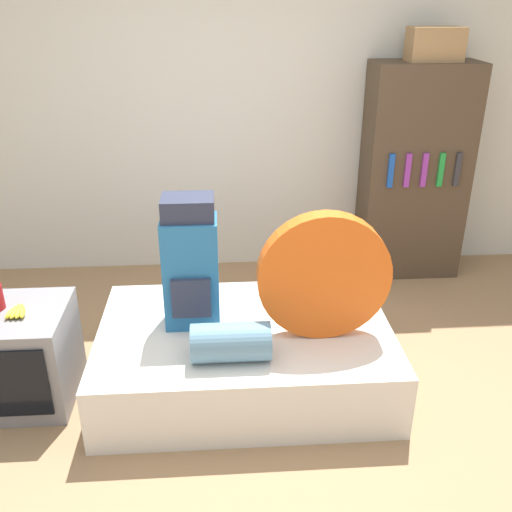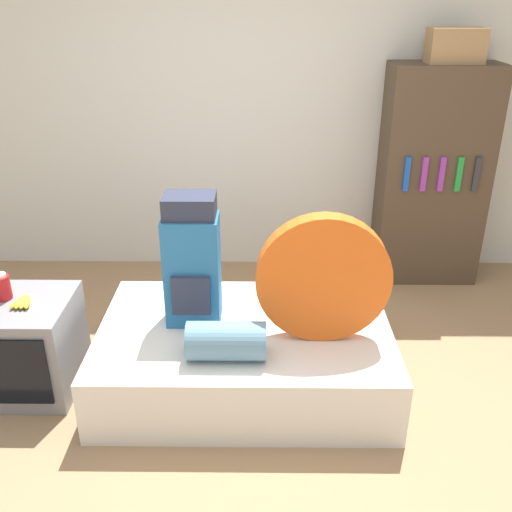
# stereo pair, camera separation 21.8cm
# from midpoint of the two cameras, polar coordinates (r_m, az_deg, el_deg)

# --- Properties ---
(ground_plane) EXTENTS (16.00, 16.00, 0.00)m
(ground_plane) POSITION_cam_midpoint_polar(r_m,az_deg,el_deg) (3.20, -1.69, -16.98)
(ground_plane) COLOR #997551
(wall_back) EXTENTS (8.00, 0.05, 2.60)m
(wall_back) POSITION_cam_midpoint_polar(r_m,az_deg,el_deg) (4.55, -3.03, 14.42)
(wall_back) COLOR silver
(wall_back) RESTS_ON ground_plane
(bed) EXTENTS (1.68, 1.11, 0.38)m
(bed) POSITION_cam_midpoint_polar(r_m,az_deg,el_deg) (3.41, -2.96, -9.87)
(bed) COLOR silver
(bed) RESTS_ON ground_plane
(backpack) EXTENTS (0.31, 0.26, 0.76)m
(backpack) POSITION_cam_midpoint_polar(r_m,az_deg,el_deg) (3.21, -8.49, -0.88)
(backpack) COLOR #23669E
(backpack) RESTS_ON bed
(tent_bag) EXTENTS (0.72, 0.11, 0.72)m
(tent_bag) POSITION_cam_midpoint_polar(r_m,az_deg,el_deg) (3.07, 4.79, -2.06)
(tent_bag) COLOR #E05B19
(tent_bag) RESTS_ON bed
(sleeping_roll) EXTENTS (0.41, 0.21, 0.21)m
(sleeping_roll) POSITION_cam_midpoint_polar(r_m,az_deg,el_deg) (2.99, -4.64, -8.63)
(sleeping_roll) COLOR #5B849E
(sleeping_roll) RESTS_ON bed
(television) EXTENTS (0.53, 0.56, 0.56)m
(television) POSITION_cam_midpoint_polar(r_m,az_deg,el_deg) (3.53, -23.90, -9.14)
(television) COLOR gray
(television) RESTS_ON ground_plane
(banana_bunch) EXTENTS (0.12, 0.15, 0.04)m
(banana_bunch) POSITION_cam_midpoint_polar(r_m,az_deg,el_deg) (3.36, -24.48, -5.08)
(banana_bunch) COLOR yellow
(banana_bunch) RESTS_ON television
(bookshelf) EXTENTS (0.79, 0.41, 1.67)m
(bookshelf) POSITION_cam_midpoint_polar(r_m,az_deg,el_deg) (4.64, 14.25, 8.02)
(bookshelf) COLOR #473828
(bookshelf) RESTS_ON ground_plane
(cardboard_box) EXTENTS (0.38, 0.21, 0.23)m
(cardboard_box) POSITION_cam_midpoint_polar(r_m,az_deg,el_deg) (4.45, 16.06, 19.68)
(cardboard_box) COLOR #99754C
(cardboard_box) RESTS_ON bookshelf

